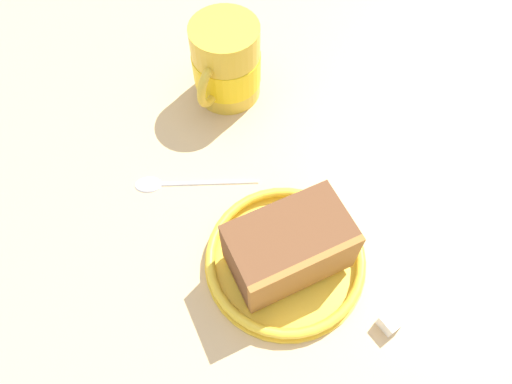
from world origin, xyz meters
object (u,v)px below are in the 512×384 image
(sugar_cube, at_px, (390,322))
(teaspoon, at_px, (170,183))
(cake_slice, at_px, (289,248))
(tea_mug, at_px, (226,63))
(small_plate, at_px, (285,259))

(sugar_cube, bearing_deg, teaspoon, 3.19)
(cake_slice, xyz_separation_m, tea_mug, (0.19, -0.14, 0.01))
(cake_slice, height_order, tea_mug, tea_mug)
(small_plate, xyz_separation_m, cake_slice, (-0.00, 0.00, 0.03))
(small_plate, relative_size, sugar_cube, 9.18)
(teaspoon, xyz_separation_m, sugar_cube, (-0.26, -0.01, 0.01))
(small_plate, xyz_separation_m, teaspoon, (0.15, 0.01, -0.00))
(small_plate, height_order, tea_mug, tea_mug)
(tea_mug, bearing_deg, small_plate, 143.97)
(cake_slice, height_order, teaspoon, cake_slice)
(tea_mug, bearing_deg, teaspoon, 104.35)
(small_plate, xyz_separation_m, sugar_cube, (-0.11, -0.01, 0.00))
(tea_mug, distance_m, sugar_cube, 0.33)
(small_plate, height_order, cake_slice, cake_slice)
(cake_slice, bearing_deg, small_plate, -26.36)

